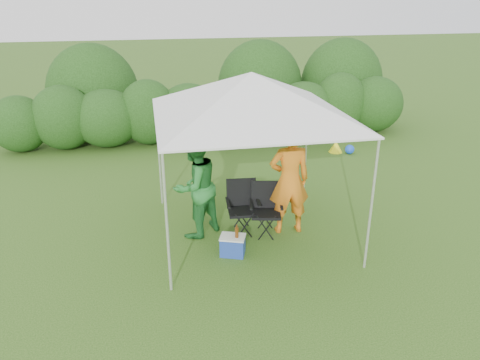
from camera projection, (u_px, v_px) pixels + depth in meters
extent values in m
plane|color=#3D641F|center=(256.00, 245.00, 7.95)|extent=(70.00, 70.00, 0.00)
ellipsoid|color=#234C17|center=(19.00, 124.00, 12.22)|extent=(1.50, 1.28, 1.50)
cylinder|color=#382616|center=(23.00, 146.00, 12.45)|extent=(0.12, 0.12, 0.30)
ellipsoid|color=#234C17|center=(63.00, 118.00, 12.37)|extent=(1.65, 1.40, 1.73)
cylinder|color=#382616|center=(67.00, 143.00, 12.65)|extent=(0.12, 0.12, 0.30)
ellipsoid|color=#234C17|center=(107.00, 118.00, 12.60)|extent=(1.80, 1.53, 1.57)
cylinder|color=#382616|center=(109.00, 141.00, 12.84)|extent=(0.12, 0.12, 0.30)
ellipsoid|color=#234C17|center=(148.00, 112.00, 12.76)|extent=(1.58, 1.34, 1.80)
cylinder|color=#382616|center=(150.00, 139.00, 13.04)|extent=(0.12, 0.12, 0.30)
ellipsoid|color=#234C17|center=(189.00, 113.00, 12.98)|extent=(1.73, 1.47, 1.65)
cylinder|color=#382616|center=(190.00, 136.00, 13.24)|extent=(0.12, 0.12, 0.30)
ellipsoid|color=#234C17|center=(228.00, 114.00, 13.21)|extent=(1.50, 1.28, 1.50)
cylinder|color=#382616|center=(228.00, 134.00, 13.44)|extent=(0.12, 0.12, 0.30)
ellipsoid|color=#234C17|center=(266.00, 108.00, 13.37)|extent=(1.65, 1.40, 1.73)
cylinder|color=#382616|center=(266.00, 132.00, 13.64)|extent=(0.12, 0.12, 0.30)
ellipsoid|color=#234C17|center=(303.00, 109.00, 13.59)|extent=(1.80, 1.53, 1.57)
cylinder|color=#382616|center=(302.00, 130.00, 13.84)|extent=(0.12, 0.12, 0.30)
ellipsoid|color=#234C17|center=(340.00, 103.00, 13.75)|extent=(1.57, 1.34, 1.80)
cylinder|color=#382616|center=(338.00, 128.00, 14.03)|extent=(0.12, 0.12, 0.30)
ellipsoid|color=#234C17|center=(374.00, 104.00, 13.97)|extent=(1.72, 1.47, 1.65)
cylinder|color=#382616|center=(372.00, 126.00, 14.23)|extent=(0.12, 0.12, 0.30)
cylinder|color=silver|center=(167.00, 225.00, 6.38)|extent=(0.04, 0.04, 2.10)
cylinder|color=silver|center=(371.00, 207.00, 6.91)|extent=(0.04, 0.04, 2.10)
cylinder|color=silver|center=(159.00, 154.00, 9.10)|extent=(0.04, 0.04, 2.10)
cylinder|color=silver|center=(306.00, 145.00, 9.64)|extent=(0.04, 0.04, 2.10)
cube|color=white|center=(251.00, 116.00, 7.60)|extent=(3.10, 3.10, 0.03)
pyramid|color=white|center=(251.00, 94.00, 7.46)|extent=(3.10, 3.10, 0.70)
cube|color=black|center=(266.00, 213.00, 8.16)|extent=(0.59, 0.56, 0.05)
cube|color=black|center=(266.00, 194.00, 8.25)|extent=(0.52, 0.24, 0.48)
cube|color=black|center=(251.00, 204.00, 8.10)|extent=(0.14, 0.43, 0.03)
cube|color=black|center=(281.00, 204.00, 8.09)|extent=(0.14, 0.43, 0.03)
cylinder|color=black|center=(254.00, 229.00, 8.04)|extent=(0.02, 0.02, 0.41)
cylinder|color=black|center=(278.00, 230.00, 8.03)|extent=(0.02, 0.02, 0.41)
cylinder|color=black|center=(254.00, 218.00, 8.43)|extent=(0.02, 0.02, 0.41)
cylinder|color=black|center=(277.00, 218.00, 8.43)|extent=(0.02, 0.02, 0.41)
cube|color=black|center=(243.00, 211.00, 8.23)|extent=(0.54, 0.51, 0.05)
cube|color=black|center=(241.00, 192.00, 8.32)|extent=(0.52, 0.18, 0.49)
cube|color=black|center=(228.00, 203.00, 8.13)|extent=(0.08, 0.43, 0.03)
cube|color=black|center=(258.00, 201.00, 8.19)|extent=(0.08, 0.43, 0.03)
cylinder|color=black|center=(232.00, 228.00, 8.08)|extent=(0.02, 0.02, 0.41)
cylinder|color=black|center=(257.00, 226.00, 8.13)|extent=(0.02, 0.02, 0.41)
cylinder|color=black|center=(230.00, 217.00, 8.48)|extent=(0.02, 0.02, 0.41)
cylinder|color=black|center=(253.00, 215.00, 8.53)|extent=(0.02, 0.02, 0.41)
imported|color=orange|center=(289.00, 180.00, 8.06)|extent=(0.73, 0.49, 1.96)
imported|color=#287B32|center=(195.00, 186.00, 7.97)|extent=(1.13, 1.09, 1.84)
cube|color=#2342A2|center=(233.00, 246.00, 7.61)|extent=(0.45, 0.39, 0.31)
cube|color=silver|center=(233.00, 237.00, 7.55)|extent=(0.48, 0.41, 0.03)
cylinder|color=#592D0C|center=(237.00, 231.00, 7.47)|extent=(0.06, 0.06, 0.22)
cone|color=#FFF81A|center=(336.00, 147.00, 12.39)|extent=(0.37, 0.37, 0.30)
sphere|color=blue|center=(350.00, 149.00, 12.27)|extent=(0.24, 0.24, 0.24)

